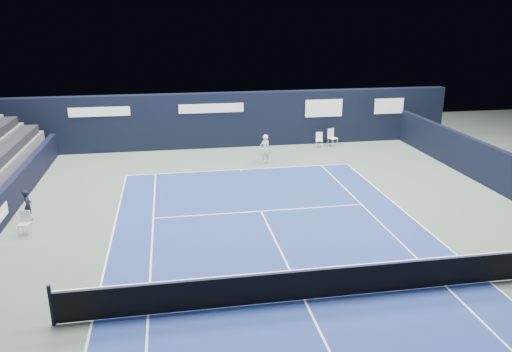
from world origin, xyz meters
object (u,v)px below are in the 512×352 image
Objects in this scene: folding_chair_back_a at (319,137)px; tennis_player at (265,149)px; tennis_net at (305,284)px; folding_chair_back_b at (332,136)px; line_judge_chair at (25,221)px.

tennis_player is (-3.70, -2.71, 0.18)m from folding_chair_back_a.
folding_chair_back_a is 4.59m from tennis_player.
tennis_net is 8.61× the size of tennis_player.
tennis_net is at bearing -133.04° from folding_chair_back_b.
folding_chair_back_a is 1.02× the size of line_judge_chair.
folding_chair_back_b is at bearing 32.04° from tennis_player.
folding_chair_back_a is 16.64m from line_judge_chair.
tennis_player is (-4.47, -2.80, 0.18)m from folding_chair_back_b.
folding_chair_back_a is at bearing 36.27° from tennis_player.
folding_chair_back_b is 0.08× the size of tennis_net.
folding_chair_back_a is 0.07× the size of tennis_net.
folding_chair_back_b is 17.32m from line_judge_chair.
folding_chair_back_a is 0.57× the size of tennis_player.
folding_chair_back_a is 16.30m from tennis_net.
line_judge_chair is 0.06× the size of tennis_net.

